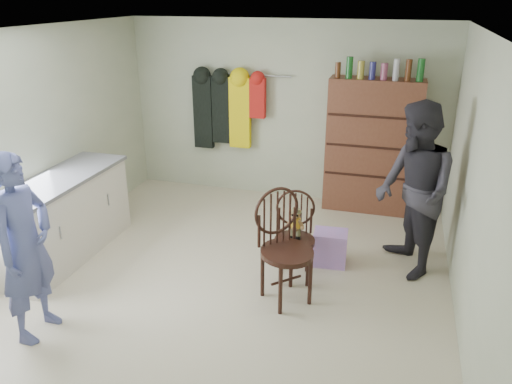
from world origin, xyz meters
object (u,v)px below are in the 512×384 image
(chair_far, at_px, (283,242))
(dresser, at_px, (372,146))
(chair_front, at_px, (295,231))
(counter, at_px, (63,217))

(chair_far, bearing_deg, dresser, 30.87)
(chair_far, xyz_separation_m, dresser, (0.63, 2.44, 0.31))
(chair_front, distance_m, dresser, 2.14)
(chair_front, bearing_deg, chair_far, -105.45)
(chair_front, distance_m, chair_far, 0.42)
(counter, relative_size, chair_front, 1.97)
(chair_far, bearing_deg, counter, 132.31)
(chair_front, bearing_deg, counter, 174.22)
(counter, bearing_deg, dresser, 35.68)
(counter, distance_m, chair_front, 2.61)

